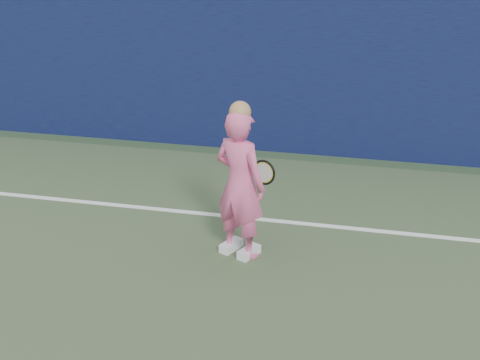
# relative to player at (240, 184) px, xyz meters

# --- Properties ---
(backstop_wall) EXTENTS (24.00, 0.40, 2.50)m
(backstop_wall) POSITION_rel_player_xyz_m (-1.03, 3.33, 0.44)
(backstop_wall) COLOR #0D103A
(backstop_wall) RESTS_ON ground
(player) EXTENTS (0.69, 0.59, 1.69)m
(player) POSITION_rel_player_xyz_m (0.00, 0.00, 0.00)
(player) COLOR #F05D94
(player) RESTS_ON ground
(racket) EXTENTS (0.45, 0.32, 0.28)m
(racket) POSITION_rel_player_xyz_m (0.16, 0.38, -0.01)
(racket) COLOR black
(racket) RESTS_ON ground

